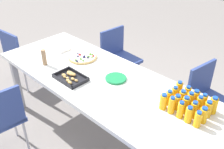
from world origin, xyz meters
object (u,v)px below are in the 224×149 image
Objects in this scene: juice_bottle_10 at (203,115)px; napkin_stack at (62,49)px; juice_bottle_16 at (189,115)px; juice_bottle_3 at (187,94)px; juice_bottle_1 at (204,101)px; juice_bottle_18 at (172,105)px; plate_stack at (116,78)px; juice_bottle_19 at (163,102)px; cardboard_tube at (44,57)px; snack_tray at (70,77)px; juice_bottle_7 at (190,100)px; chair_near_left at (208,97)px; juice_bottle_11 at (194,110)px; fruit_pizza at (83,57)px; juice_bottle_14 at (169,98)px; juice_bottle_15 at (198,119)px; juice_bottle_4 at (179,89)px; juice_bottle_2 at (195,98)px; chair_near_right at (118,55)px; juice_bottle_5 at (208,109)px; juice_bottle_8 at (182,98)px; juice_bottle_12 at (186,105)px; chair_end at (20,53)px; juice_bottle_13 at (177,102)px; chair_far_right at (0,117)px; juice_bottle_9 at (175,94)px; juice_bottle_6 at (199,105)px; juice_bottle_17 at (181,110)px.

napkin_stack is at bearing 0.18° from juice_bottle_10.
juice_bottle_3 is at bearing -57.48° from juice_bottle_16.
juice_bottle_1 is 0.27m from juice_bottle_18.
juice_bottle_19 is at bearing 175.21° from plate_stack.
juice_bottle_10 is 0.87m from plate_stack.
snack_tray is at bearing -178.11° from cardboard_tube.
chair_near_left is at bearing -82.47° from juice_bottle_7.
juice_bottle_11 is (-0.08, 0.08, -0.00)m from juice_bottle_7.
juice_bottle_19 reaches higher than fruit_pizza.
juice_bottle_15 is (-0.29, 0.08, 0.00)m from juice_bottle_14.
juice_bottle_4 is 1.02× the size of juice_bottle_7.
juice_bottle_2 is 0.95× the size of juice_bottle_11.
juice_bottle_5 reaches higher than chair_near_right.
chair_near_left is 0.73m from juice_bottle_14.
juice_bottle_8 is 0.27m from juice_bottle_15.
juice_bottle_5 is 0.16m from juice_bottle_12.
juice_bottle_14 reaches higher than chair_end.
juice_bottle_7 is (-1.35, 0.62, 0.32)m from chair_near_right.
juice_bottle_12 reaches higher than juice_bottle_15.
juice_bottle_2 reaches higher than juice_bottle_15.
chair_near_right is at bearing -27.31° from juice_bottle_15.
juice_bottle_1 is 0.90× the size of juice_bottle_7.
cardboard_tube is at bearing 20.51° from juice_bottle_4.
napkin_stack is at bearing -2.58° from juice_bottle_18.
chair_near_right is 1.72m from juice_bottle_15.
chair_near_right is 6.08× the size of juice_bottle_19.
juice_bottle_13 is at bearing -179.87° from napkin_stack.
chair_far_right is 1.57m from juice_bottle_9.
juice_bottle_6 is (-0.15, 0.58, 0.32)m from chair_near_left.
fruit_pizza is (1.33, 0.12, -0.05)m from juice_bottle_1.
juice_bottle_6 and juice_bottle_12 have the same top height.
juice_bottle_18 reaches higher than juice_bottle_16.
juice_bottle_9 reaches higher than juice_bottle_1.
juice_bottle_17 is (0.07, 0.07, 0.00)m from juice_bottle_11.
juice_bottle_9 is at bearing -42.50° from chair_far_right.
chair_near_right is 1.50m from juice_bottle_13.
chair_near_left is 2.70× the size of snack_tray.
chair_far_right is 6.09× the size of juice_bottle_2.
juice_bottle_13 is at bearing -46.56° from chair_far_right.
juice_bottle_12 reaches higher than juice_bottle_5.
juice_bottle_11 reaches higher than juice_bottle_8.
juice_bottle_8 is 0.17m from juice_bottle_17.
juice_bottle_19 is (0.08, 0.23, -0.00)m from juice_bottle_3.
juice_bottle_3 is 0.23m from juice_bottle_18.
juice_bottle_5 is 0.46× the size of snack_tray.
juice_bottle_7 is (-1.29, -1.02, 0.32)m from chair_far_right.
juice_bottle_14 reaches higher than chair_far_right.
juice_bottle_13 is at bearing 90.29° from juice_bottle_3.
chair_near_right is 6.20× the size of juice_bottle_15.
juice_bottle_10 is at bearing 27.85° from chair_near_left.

